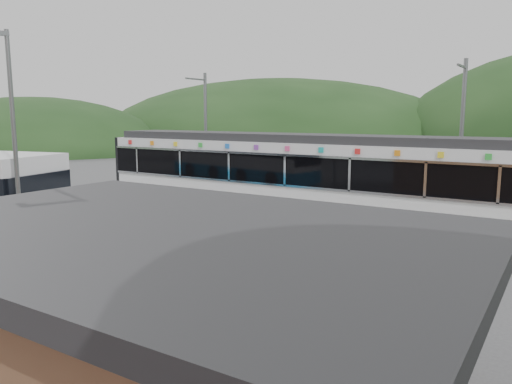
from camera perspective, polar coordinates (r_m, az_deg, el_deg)
The scene contains 9 objects.
ground at distance 18.83m, azimuth -4.95°, elevation -5.45°, with size 120.00×120.00×0.00m, color #4C4C4F.
hills at distance 20.89m, azimuth 18.01°, elevation -4.42°, with size 146.00×149.00×26.00m.
platform at distance 21.44m, azimuth 0.40°, elevation -3.24°, with size 26.00×3.20×0.30m, color #9E9E99.
yellow_line at distance 20.34m, azimuth -1.54°, elevation -3.46°, with size 26.00×0.10×0.01m, color yellow.
train at distance 23.40m, azimuth 4.07°, elevation 2.50°, with size 20.44×3.01×3.74m.
catenary_mast_west at distance 29.32m, azimuth -5.81°, elevation 6.86°, with size 0.18×1.80×7.00m.
catenary_mast_east at distance 23.43m, azimuth 22.39°, elevation 5.76°, with size 0.18×1.80×7.00m.
station_shelter at distance 8.10m, azimuth -10.06°, elevation -13.65°, with size 9.20×6.20×3.00m.
lamp_post at distance 15.19m, azimuth -26.34°, elevation 5.84°, with size 0.50×1.24×6.88m.
Camera 1 is at (11.10, -14.49, 4.63)m, focal length 35.00 mm.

